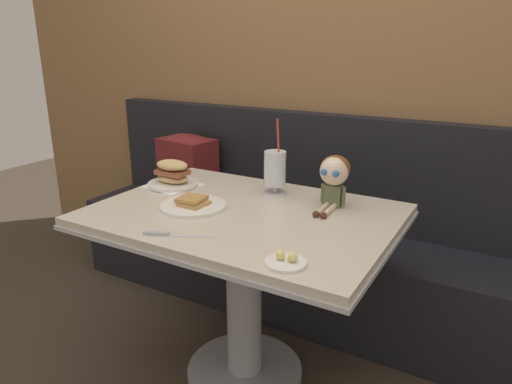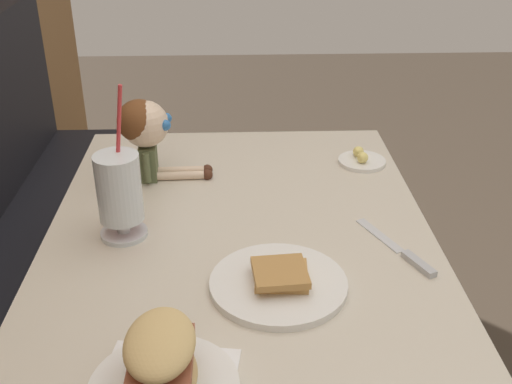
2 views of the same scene
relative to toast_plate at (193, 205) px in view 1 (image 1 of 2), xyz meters
The scene contains 10 objects.
wood_panel_wall 1.06m from the toast_plate, 79.04° to the left, with size 4.40×0.08×2.40m, color olive.
booth_bench 0.84m from the toast_plate, 75.39° to the left, with size 2.60×0.48×1.00m.
diner_table 0.28m from the toast_plate, 20.54° to the left, with size 1.11×0.81×0.74m.
toast_plate is the anchor object (origin of this frame).
milkshake_glass 0.37m from the toast_plate, 58.31° to the left, with size 0.10×0.10×0.32m.
sandwich_plate 0.31m from the toast_plate, 143.64° to the left, with size 0.23×0.23×0.12m.
butter_saucer 0.57m from the toast_plate, 25.56° to the right, with size 0.12×0.12×0.04m.
butter_knife 0.27m from the toast_plate, 71.41° to the right, with size 0.22×0.11×0.01m.
seated_doll 0.55m from the toast_plate, 32.07° to the left, with size 0.12×0.22×0.20m.
backpack 0.88m from the toast_plate, 129.77° to the left, with size 0.33×0.28×0.41m.
Camera 1 is at (0.85, -1.21, 1.34)m, focal length 32.63 mm.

